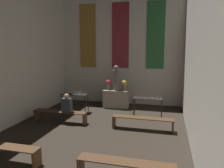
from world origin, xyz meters
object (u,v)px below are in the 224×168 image
(candle_rack_left, at_px, (75,97))
(candle_rack_right, at_px, (148,101))
(flower_vase_right, at_px, (124,84))
(person_seated, at_px, (67,104))
(pew_back_left, at_px, (60,114))
(flower_vase_left, at_px, (108,84))
(pew_back_right, at_px, (142,121))
(pew_second_right, at_px, (125,166))
(pew_second_left, at_px, (0,149))
(altar, at_px, (116,99))
(statue, at_px, (116,79))

(candle_rack_left, relative_size, candle_rack_right, 1.00)
(flower_vase_right, bearing_deg, person_seated, -121.99)
(pew_back_left, bearing_deg, candle_rack_left, 91.41)
(flower_vase_left, relative_size, pew_back_right, 0.23)
(candle_rack_left, bearing_deg, candle_rack_right, 0.02)
(flower_vase_left, height_order, pew_second_right, flower_vase_left)
(pew_second_left, bearing_deg, pew_back_left, 90.00)
(flower_vase_right, relative_size, pew_back_left, 0.23)
(flower_vase_right, relative_size, candle_rack_right, 0.41)
(altar, distance_m, person_seated, 3.00)
(altar, relative_size, pew_back_left, 0.57)
(altar, bearing_deg, pew_back_left, -120.66)
(flower_vase_left, relative_size, pew_second_right, 0.23)
(pew_back_right, bearing_deg, pew_second_left, -135.64)
(pew_back_left, bearing_deg, pew_second_left, -90.00)
(candle_rack_right, xyz_separation_m, pew_back_left, (-3.22, -1.47, -0.37))
(altar, xyz_separation_m, flower_vase_right, (0.39, -0.00, 0.71))
(flower_vase_left, bearing_deg, pew_back_left, -114.11)
(statue, bearing_deg, pew_back_left, -120.66)
(pew_second_right, bearing_deg, candle_rack_right, 89.50)
(candle_rack_left, relative_size, pew_back_left, 0.56)
(flower_vase_right, xyz_separation_m, candle_rack_left, (-2.02, -1.22, -0.44))
(flower_vase_right, xyz_separation_m, pew_second_left, (-1.98, -5.80, -0.81))
(candle_rack_right, bearing_deg, candle_rack_left, -179.98)
(statue, bearing_deg, candle_rack_right, -36.67)
(flower_vase_left, xyz_separation_m, candle_rack_left, (-1.24, -1.22, -0.44))
(flower_vase_left, height_order, flower_vase_right, same)
(flower_vase_right, height_order, pew_second_right, flower_vase_right)
(flower_vase_right, bearing_deg, pew_second_left, -108.87)
(candle_rack_left, xyz_separation_m, pew_second_left, (0.04, -4.58, -0.37))
(pew_second_left, relative_size, person_seated, 3.00)
(candle_rack_left, height_order, candle_rack_right, candle_rack_left)
(statue, xyz_separation_m, pew_second_right, (1.59, -5.80, -1.07))
(flower_vase_left, xyz_separation_m, candle_rack_right, (2.02, -1.22, -0.44))
(flower_vase_left, bearing_deg, statue, 0.00)
(candle_rack_left, height_order, pew_back_right, candle_rack_left)
(person_seated, bearing_deg, statue, 64.39)
(candle_rack_right, distance_m, pew_back_left, 3.56)
(flower_vase_right, height_order, pew_second_left, flower_vase_right)
(altar, relative_size, candle_rack_right, 1.00)
(candle_rack_right, relative_size, pew_second_right, 0.56)
(altar, bearing_deg, candle_rack_right, -36.67)
(candle_rack_right, relative_size, pew_back_right, 0.56)
(pew_back_left, relative_size, pew_back_right, 1.00)
(flower_vase_left, distance_m, pew_second_left, 5.98)
(pew_second_left, bearing_deg, pew_back_right, 44.36)
(altar, height_order, pew_back_right, altar)
(pew_second_left, bearing_deg, altar, 74.65)
(statue, height_order, flower_vase_left, statue)
(person_seated, bearing_deg, altar, 64.39)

